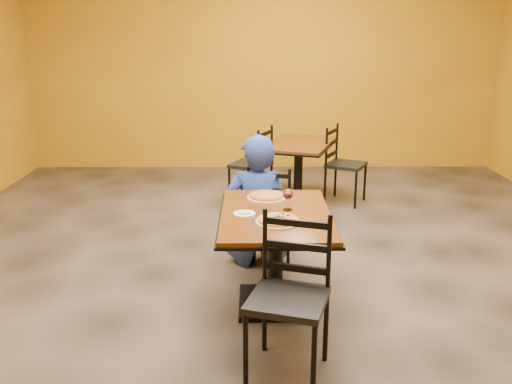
{
  "coord_description": "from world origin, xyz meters",
  "views": [
    {
      "loc": [
        -0.17,
        -4.3,
        2.02
      ],
      "look_at": [
        -0.14,
        -0.3,
        0.85
      ],
      "focal_mm": 38.32,
      "sensor_mm": 36.0,
      "label": 1
    }
  ],
  "objects_px": {
    "table_main": "(276,237)",
    "table_second": "(298,159)",
    "side_plate": "(244,214)",
    "plate_main": "(278,222)",
    "pizza_far": "(266,195)",
    "chair_main_far": "(272,210)",
    "plate_far": "(266,197)",
    "pizza_main": "(278,219)",
    "wine_glass": "(288,198)",
    "diner": "(257,199)",
    "chair_second_right": "(346,165)",
    "chair_main_near": "(288,301)",
    "chair_second_left": "(251,165)"
  },
  "relations": [
    {
      "from": "table_main",
      "to": "chair_second_right",
      "type": "bearing_deg",
      "value": 69.85
    },
    {
      "from": "pizza_main",
      "to": "wine_glass",
      "type": "xyz_separation_m",
      "value": [
        0.09,
        0.28,
        0.07
      ]
    },
    {
      "from": "table_second",
      "to": "diner",
      "type": "height_order",
      "value": "diner"
    },
    {
      "from": "chair_main_far",
      "to": "side_plate",
      "type": "relative_size",
      "value": 5.6
    },
    {
      "from": "side_plate",
      "to": "chair_main_near",
      "type": "bearing_deg",
      "value": -72.32
    },
    {
      "from": "table_main",
      "to": "pizza_main",
      "type": "height_order",
      "value": "pizza_main"
    },
    {
      "from": "side_plate",
      "to": "wine_glass",
      "type": "bearing_deg",
      "value": 17.7
    },
    {
      "from": "chair_main_near",
      "to": "side_plate",
      "type": "relative_size",
      "value": 6.16
    },
    {
      "from": "table_main",
      "to": "chair_second_right",
      "type": "height_order",
      "value": "chair_second_right"
    },
    {
      "from": "chair_second_left",
      "to": "plate_far",
      "type": "bearing_deg",
      "value": 29.11
    },
    {
      "from": "chair_main_near",
      "to": "pizza_main",
      "type": "height_order",
      "value": "chair_main_near"
    },
    {
      "from": "side_plate",
      "to": "table_main",
      "type": "bearing_deg",
      "value": 8.72
    },
    {
      "from": "table_main",
      "to": "table_second",
      "type": "height_order",
      "value": "same"
    },
    {
      "from": "pizza_main",
      "to": "diner",
      "type": "bearing_deg",
      "value": 97.13
    },
    {
      "from": "pizza_main",
      "to": "pizza_far",
      "type": "distance_m",
      "value": 0.59
    },
    {
      "from": "plate_main",
      "to": "plate_far",
      "type": "xyz_separation_m",
      "value": [
        -0.06,
        0.58,
        0.0
      ]
    },
    {
      "from": "chair_main_far",
      "to": "wine_glass",
      "type": "relative_size",
      "value": 4.98
    },
    {
      "from": "plate_main",
      "to": "pizza_far",
      "type": "xyz_separation_m",
      "value": [
        -0.06,
        0.58,
        0.02
      ]
    },
    {
      "from": "pizza_far",
      "to": "table_main",
      "type": "bearing_deg",
      "value": -80.97
    },
    {
      "from": "chair_second_right",
      "to": "plate_main",
      "type": "bearing_deg",
      "value": -171.34
    },
    {
      "from": "table_main",
      "to": "chair_second_left",
      "type": "xyz_separation_m",
      "value": [
        -0.19,
        2.64,
        -0.08
      ]
    },
    {
      "from": "table_second",
      "to": "side_plate",
      "type": "xyz_separation_m",
      "value": [
        -0.62,
        -2.68,
        0.2
      ]
    },
    {
      "from": "chair_main_far",
      "to": "pizza_far",
      "type": "xyz_separation_m",
      "value": [
        -0.07,
        -0.6,
        0.32
      ]
    },
    {
      "from": "chair_main_far",
      "to": "plate_main",
      "type": "xyz_separation_m",
      "value": [
        -0.01,
        -1.18,
        0.31
      ]
    },
    {
      "from": "chair_main_near",
      "to": "wine_glass",
      "type": "xyz_separation_m",
      "value": [
        0.05,
        0.94,
        0.35
      ]
    },
    {
      "from": "pizza_far",
      "to": "chair_second_right",
      "type": "bearing_deg",
      "value": 65.61
    },
    {
      "from": "chair_second_right",
      "to": "pizza_far",
      "type": "height_order",
      "value": "chair_second_right"
    },
    {
      "from": "chair_main_far",
      "to": "plate_far",
      "type": "relative_size",
      "value": 2.89
    },
    {
      "from": "pizza_main",
      "to": "side_plate",
      "type": "distance_m",
      "value": 0.29
    },
    {
      "from": "chair_main_far",
      "to": "wine_glass",
      "type": "distance_m",
      "value": 0.99
    },
    {
      "from": "chair_main_near",
      "to": "diner",
      "type": "bearing_deg",
      "value": 112.67
    },
    {
      "from": "table_main",
      "to": "table_second",
      "type": "distance_m",
      "value": 2.67
    },
    {
      "from": "table_second",
      "to": "wine_glass",
      "type": "relative_size",
      "value": 7.13
    },
    {
      "from": "table_main",
      "to": "plate_far",
      "type": "bearing_deg",
      "value": 99.03
    },
    {
      "from": "chair_second_left",
      "to": "plate_far",
      "type": "height_order",
      "value": "chair_second_left"
    },
    {
      "from": "table_main",
      "to": "side_plate",
      "type": "bearing_deg",
      "value": -171.28
    },
    {
      "from": "pizza_far",
      "to": "wine_glass",
      "type": "distance_m",
      "value": 0.35
    },
    {
      "from": "table_second",
      "to": "pizza_far",
      "type": "xyz_separation_m",
      "value": [
        -0.45,
        -2.27,
        0.22
      ]
    },
    {
      "from": "pizza_far",
      "to": "chair_main_near",
      "type": "bearing_deg",
      "value": -85.55
    },
    {
      "from": "plate_far",
      "to": "plate_main",
      "type": "bearing_deg",
      "value": -83.72
    },
    {
      "from": "chair_second_left",
      "to": "pizza_far",
      "type": "distance_m",
      "value": 2.29
    },
    {
      "from": "plate_main",
      "to": "diner",
      "type": "bearing_deg",
      "value": 97.13
    },
    {
      "from": "chair_main_far",
      "to": "chair_second_right",
      "type": "bearing_deg",
      "value": -106.38
    },
    {
      "from": "plate_main",
      "to": "wine_glass",
      "type": "height_order",
      "value": "wine_glass"
    },
    {
      "from": "diner",
      "to": "pizza_main",
      "type": "distance_m",
      "value": 1.08
    },
    {
      "from": "chair_second_right",
      "to": "chair_main_far",
      "type": "bearing_deg",
      "value": 177.63
    },
    {
      "from": "chair_second_left",
      "to": "plate_main",
      "type": "distance_m",
      "value": 2.88
    },
    {
      "from": "chair_main_far",
      "to": "wine_glass",
      "type": "height_order",
      "value": "wine_glass"
    },
    {
      "from": "pizza_far",
      "to": "table_second",
      "type": "bearing_deg",
      "value": 78.82
    },
    {
      "from": "table_main",
      "to": "pizza_far",
      "type": "bearing_deg",
      "value": 99.03
    }
  ]
}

